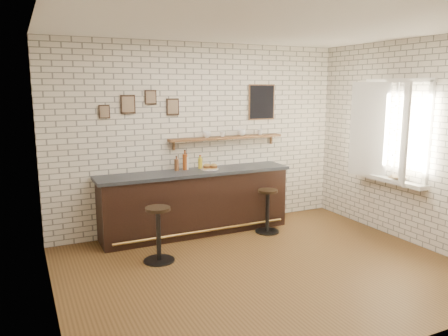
{
  "coord_description": "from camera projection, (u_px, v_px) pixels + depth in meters",
  "views": [
    {
      "loc": [
        -2.73,
        -4.55,
        2.3
      ],
      "look_at": [
        -0.13,
        0.9,
        1.18
      ],
      "focal_mm": 35.0,
      "sensor_mm": 36.0,
      "label": 1
    }
  ],
  "objects": [
    {
      "name": "shelf_cup_d",
      "position": [
        260.0,
        132.0,
        7.46
      ],
      "size": [
        0.11,
        0.11,
        0.09
      ],
      "primitive_type": "imported",
      "rotation": [
        0.0,
        0.0,
        -0.25
      ],
      "color": "white",
      "rests_on": "wall_shelf"
    },
    {
      "name": "sandwich_plate",
      "position": [
        210.0,
        169.0,
        6.96
      ],
      "size": [
        0.28,
        0.28,
        0.01
      ],
      "primitive_type": "cylinder",
      "color": "white",
      "rests_on": "bar_counter"
    },
    {
      "name": "shelf_cup_b",
      "position": [
        223.0,
        134.0,
        7.16
      ],
      "size": [
        0.12,
        0.12,
        0.08
      ],
      "primitive_type": "imported",
      "rotation": [
        0.0,
        0.0,
        0.98
      ],
      "color": "white",
      "rests_on": "wall_shelf"
    },
    {
      "name": "bitters_bottle_brown",
      "position": [
        177.0,
        165.0,
        6.85
      ],
      "size": [
        0.07,
        0.07,
        0.23
      ],
      "color": "brown",
      "rests_on": "bar_counter"
    },
    {
      "name": "wall_shelf",
      "position": [
        227.0,
        138.0,
        7.2
      ],
      "size": [
        2.0,
        0.18,
        0.18
      ],
      "color": "brown",
      "rests_on": "ground"
    },
    {
      "name": "bar_stool_left",
      "position": [
        158.0,
        233.0,
        5.79
      ],
      "size": [
        0.43,
        0.43,
        0.75
      ],
      "color": "black",
      "rests_on": "ground"
    },
    {
      "name": "bitters_bottle_white",
      "position": [
        186.0,
        163.0,
        6.92
      ],
      "size": [
        0.07,
        0.07,
        0.26
      ],
      "color": "silver",
      "rests_on": "bar_counter"
    },
    {
      "name": "condiment_bottle_yellow",
      "position": [
        200.0,
        163.0,
        7.02
      ],
      "size": [
        0.07,
        0.07,
        0.22
      ],
      "color": "gold",
      "rests_on": "bar_counter"
    },
    {
      "name": "book_upper",
      "position": [
        392.0,
        177.0,
        6.64
      ],
      "size": [
        0.29,
        0.31,
        0.02
      ],
      "primitive_type": "imported",
      "rotation": [
        0.0,
        0.0,
        -0.59
      ],
      "color": "tan",
      "rests_on": "book_lower"
    },
    {
      "name": "ground",
      "position": [
        263.0,
        269.0,
        5.62
      ],
      "size": [
        5.0,
        5.0,
        0.0
      ],
      "primitive_type": "plane",
      "color": "brown",
      "rests_on": "ground"
    },
    {
      "name": "ciabatta_sandwich",
      "position": [
        210.0,
        166.0,
        6.96
      ],
      "size": [
        0.24,
        0.17,
        0.08
      ],
      "color": "#B28D49",
      "rests_on": "sandwich_plate"
    },
    {
      "name": "bar_stool_right",
      "position": [
        268.0,
        209.0,
        6.98
      ],
      "size": [
        0.39,
        0.39,
        0.7
      ],
      "color": "black",
      "rests_on": "ground"
    },
    {
      "name": "back_wall_decor",
      "position": [
        215.0,
        103.0,
        7.09
      ],
      "size": [
        2.96,
        0.02,
        0.56
      ],
      "color": "black",
      "rests_on": "ground"
    },
    {
      "name": "potato_chips",
      "position": [
        208.0,
        169.0,
        6.95
      ],
      "size": [
        0.26,
        0.19,
        0.0
      ],
      "color": "gold",
      "rests_on": "sandwich_plate"
    },
    {
      "name": "window_sill",
      "position": [
        388.0,
        179.0,
        6.73
      ],
      "size": [
        0.2,
        1.35,
        0.06
      ],
      "color": "white",
      "rests_on": "ground"
    },
    {
      "name": "shelf_cup_c",
      "position": [
        242.0,
        133.0,
        7.3
      ],
      "size": [
        0.18,
        0.18,
        0.11
      ],
      "primitive_type": "imported",
      "rotation": [
        0.0,
        0.0,
        1.03
      ],
      "color": "white",
      "rests_on": "wall_shelf"
    },
    {
      "name": "bitters_bottle_amber",
      "position": [
        185.0,
        162.0,
        6.9
      ],
      "size": [
        0.08,
        0.08,
        0.32
      ],
      "color": "#904017",
      "rests_on": "bar_counter"
    },
    {
      "name": "book_lower",
      "position": [
        393.0,
        178.0,
        6.61
      ],
      "size": [
        0.17,
        0.22,
        0.02
      ],
      "primitive_type": "imported",
      "rotation": [
        0.0,
        0.0,
        0.08
      ],
      "color": "tan",
      "rests_on": "window_sill"
    },
    {
      "name": "shelf_cup_a",
      "position": [
        207.0,
        134.0,
        7.04
      ],
      "size": [
        0.18,
        0.18,
        0.1
      ],
      "primitive_type": "imported",
      "rotation": [
        0.0,
        0.0,
        0.55
      ],
      "color": "white",
      "rests_on": "wall_shelf"
    },
    {
      "name": "casement_window",
      "position": [
        390.0,
        131.0,
        6.58
      ],
      "size": [
        0.4,
        1.3,
        1.56
      ],
      "color": "white",
      "rests_on": "ground"
    },
    {
      "name": "bar_counter",
      "position": [
        196.0,
        202.0,
        6.93
      ],
      "size": [
        3.1,
        0.65,
        1.01
      ],
      "color": "black",
      "rests_on": "ground"
    }
  ]
}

